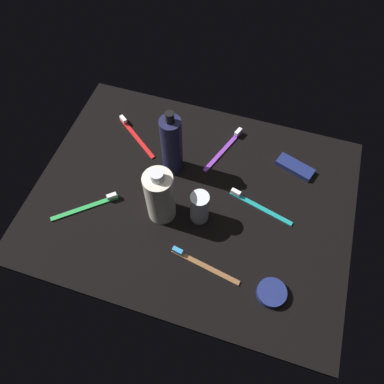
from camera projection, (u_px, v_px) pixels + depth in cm
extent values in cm
cube|color=black|center=(192.00, 199.00, 99.09)|extent=(84.00, 64.00, 1.20)
cylinder|color=#1C1E40|center=(172.00, 146.00, 95.55)|extent=(5.54, 5.54, 18.91)
cylinder|color=black|center=(170.00, 117.00, 86.22)|extent=(2.20, 2.20, 2.80)
cylinder|color=silver|center=(160.00, 197.00, 89.34)|extent=(7.15, 7.15, 16.32)
cylinder|color=silver|center=(157.00, 176.00, 81.38)|extent=(3.20, 3.20, 2.20)
cylinder|color=silver|center=(200.00, 207.00, 91.31)|extent=(4.66, 4.66, 10.18)
cube|color=purple|center=(223.00, 150.00, 106.09)|extent=(7.33, 17.31, 0.90)
cube|color=white|center=(238.00, 132.00, 108.21)|extent=(1.93, 2.82, 1.20)
cube|color=teal|center=(261.00, 207.00, 96.57)|extent=(17.71, 5.76, 0.90)
cube|color=white|center=(236.00, 192.00, 97.71)|extent=(2.79, 1.73, 1.20)
cube|color=green|center=(85.00, 207.00, 96.57)|extent=(14.55, 12.50, 0.90)
cube|color=white|center=(112.00, 196.00, 97.13)|extent=(2.70, 2.52, 1.20)
cube|color=red|center=(137.00, 137.00, 108.49)|extent=(15.14, 11.73, 0.90)
cube|color=white|center=(123.00, 119.00, 110.70)|extent=(2.74, 2.44, 1.20)
cube|color=brown|center=(205.00, 266.00, 88.44)|extent=(17.93, 4.39, 0.90)
cube|color=#338CCC|center=(178.00, 251.00, 89.32)|extent=(2.75, 1.55, 1.20)
cube|color=navy|center=(295.00, 167.00, 102.74)|extent=(11.13, 7.14, 1.50)
cylinder|color=navy|center=(271.00, 293.00, 84.63)|extent=(6.85, 6.85, 1.96)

